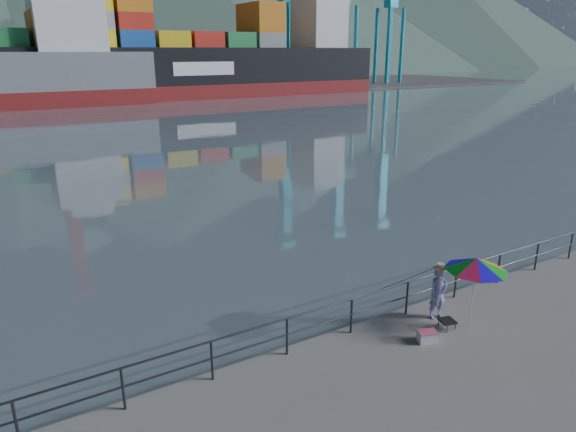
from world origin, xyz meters
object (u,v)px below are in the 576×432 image
object	(u,v)px
beach_umbrella	(476,264)
container_ship	(201,59)
fisherman	(438,293)
cooler_bag	(427,337)

from	to	relation	value
beach_umbrella	container_ship	xyz separation A→B (m)	(22.40, 74.60, 3.94)
fisherman	cooler_bag	world-z (taller)	fisherman
container_ship	cooler_bag	bearing A→B (deg)	-107.83
container_ship	fisherman	bearing A→B (deg)	-107.19
fisherman	cooler_bag	distance (m)	1.53
fisherman	container_ship	size ratio (longest dim) A/B	0.02
fisherman	beach_umbrella	bearing A→B (deg)	-53.44
fisherman	container_ship	bearing A→B (deg)	82.38
beach_umbrella	container_ship	bearing A→B (deg)	73.28
cooler_bag	container_ship	distance (m)	78.53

